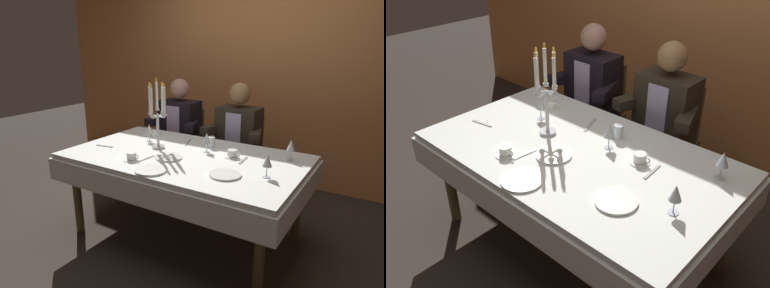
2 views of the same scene
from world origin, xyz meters
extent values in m
plane|color=#322A24|center=(0.00, 0.00, 0.00)|extent=(12.00, 12.00, 0.00)
cube|color=#CA7C44|center=(0.00, 1.66, 1.35)|extent=(6.00, 0.12, 2.70)
cube|color=white|center=(0.00, 0.00, 0.72)|extent=(1.90, 1.10, 0.04)
cube|color=white|center=(0.00, 0.00, 0.61)|extent=(1.94, 1.14, 0.18)
cylinder|color=brown|center=(-0.83, -0.43, 0.35)|extent=(0.07, 0.07, 0.70)
cylinder|color=brown|center=(0.83, -0.43, 0.35)|extent=(0.07, 0.07, 0.70)
cylinder|color=brown|center=(-0.83, 0.43, 0.35)|extent=(0.07, 0.07, 0.70)
cylinder|color=brown|center=(0.83, 0.43, 0.35)|extent=(0.07, 0.07, 0.70)
cylinder|color=silver|center=(-0.29, 0.04, 0.75)|extent=(0.11, 0.11, 0.02)
cylinder|color=silver|center=(-0.29, 0.04, 0.90)|extent=(0.02, 0.02, 0.28)
cylinder|color=silver|center=(-0.29, 0.04, 1.08)|extent=(0.04, 0.04, 0.02)
cylinder|color=white|center=(-0.29, 0.04, 1.20)|extent=(0.02, 0.02, 0.22)
ellipsoid|color=yellow|center=(-0.29, 0.04, 1.32)|extent=(0.02, 0.02, 0.03)
cylinder|color=silver|center=(-0.26, 0.04, 1.02)|extent=(0.07, 0.01, 0.01)
cylinder|color=silver|center=(-0.22, 0.04, 1.04)|extent=(0.04, 0.04, 0.02)
cylinder|color=white|center=(-0.22, 0.04, 1.16)|extent=(0.02, 0.02, 0.22)
ellipsoid|color=yellow|center=(-0.22, 0.04, 1.28)|extent=(0.02, 0.02, 0.03)
cylinder|color=silver|center=(-0.29, 0.07, 1.02)|extent=(0.01, 0.08, 0.01)
cylinder|color=silver|center=(-0.29, 0.11, 1.04)|extent=(0.04, 0.04, 0.02)
cylinder|color=white|center=(-0.29, 0.11, 1.16)|extent=(0.02, 0.02, 0.22)
ellipsoid|color=yellow|center=(-0.29, 0.11, 1.28)|extent=(0.02, 0.02, 0.03)
cylinder|color=silver|center=(-0.33, 0.04, 1.02)|extent=(0.07, 0.01, 0.01)
cylinder|color=silver|center=(-0.37, 0.04, 1.04)|extent=(0.04, 0.04, 0.02)
cylinder|color=white|center=(-0.37, 0.04, 1.16)|extent=(0.02, 0.02, 0.22)
ellipsoid|color=yellow|center=(-0.37, 0.04, 1.28)|extent=(0.02, 0.02, 0.03)
cylinder|color=silver|center=(-0.29, 0.00, 1.02)|extent=(0.01, 0.07, 0.01)
cylinder|color=silver|center=(-0.29, -0.04, 1.04)|extent=(0.04, 0.04, 0.02)
cylinder|color=white|center=(-0.29, -0.04, 1.16)|extent=(0.02, 0.02, 0.22)
ellipsoid|color=yellow|center=(-0.29, -0.04, 1.28)|extent=(0.02, 0.02, 0.03)
cylinder|color=white|center=(-0.06, -0.13, 0.75)|extent=(0.22, 0.22, 0.01)
cylinder|color=white|center=(0.48, -0.23, 0.75)|extent=(0.22, 0.22, 0.01)
cylinder|color=white|center=(-0.01, -0.43, 0.75)|extent=(0.23, 0.23, 0.01)
cylinder|color=silver|center=(0.77, 0.32, 0.74)|extent=(0.06, 0.06, 0.00)
cylinder|color=silver|center=(0.77, 0.32, 0.78)|extent=(0.01, 0.01, 0.07)
cone|color=silver|center=(0.77, 0.32, 0.86)|extent=(0.07, 0.07, 0.08)
cylinder|color=maroon|center=(0.77, 0.32, 0.84)|extent=(0.04, 0.04, 0.03)
cylinder|color=silver|center=(0.12, 0.16, 0.74)|extent=(0.06, 0.06, 0.00)
cylinder|color=silver|center=(0.12, 0.16, 0.78)|extent=(0.01, 0.01, 0.07)
cone|color=silver|center=(0.12, 0.16, 0.86)|extent=(0.07, 0.07, 0.08)
cylinder|color=#E0D172|center=(0.12, 0.16, 0.84)|extent=(0.04, 0.04, 0.03)
cylinder|color=silver|center=(0.73, -0.11, 0.74)|extent=(0.06, 0.06, 0.00)
cylinder|color=silver|center=(0.73, -0.11, 0.78)|extent=(0.01, 0.01, 0.07)
cone|color=silver|center=(0.73, -0.11, 0.86)|extent=(0.07, 0.07, 0.08)
cylinder|color=silver|center=(-0.48, 0.15, 0.74)|extent=(0.06, 0.06, 0.00)
cylinder|color=silver|center=(-0.48, 0.15, 0.78)|extent=(0.01, 0.01, 0.07)
cone|color=silver|center=(-0.48, 0.15, 0.86)|extent=(0.07, 0.07, 0.08)
cylinder|color=#E0D172|center=(-0.48, 0.15, 0.84)|extent=(0.04, 0.04, 0.03)
cylinder|color=silver|center=(0.08, 0.30, 0.79)|extent=(0.06, 0.06, 0.09)
cylinder|color=white|center=(-0.28, -0.32, 0.74)|extent=(0.12, 0.12, 0.01)
cylinder|color=white|center=(-0.28, -0.32, 0.77)|extent=(0.08, 0.08, 0.05)
torus|color=white|center=(-0.23, -0.32, 0.78)|extent=(0.04, 0.01, 0.04)
cylinder|color=white|center=(-0.55, 0.33, 0.74)|extent=(0.12, 0.12, 0.01)
cylinder|color=white|center=(-0.55, 0.33, 0.77)|extent=(0.08, 0.08, 0.05)
torus|color=white|center=(-0.50, 0.33, 0.78)|extent=(0.04, 0.01, 0.04)
cylinder|color=white|center=(0.35, 0.15, 0.74)|extent=(0.12, 0.12, 0.01)
cylinder|color=white|center=(0.35, 0.15, 0.77)|extent=(0.08, 0.08, 0.05)
torus|color=white|center=(0.40, 0.15, 0.78)|extent=(0.04, 0.01, 0.04)
cube|color=#B7B7BC|center=(-0.20, -0.24, 0.74)|extent=(0.03, 0.17, 0.01)
cube|color=#B7B7BC|center=(-0.72, -0.17, 0.74)|extent=(0.17, 0.05, 0.01)
cube|color=#B7B7BC|center=(0.46, 0.12, 0.74)|extent=(0.03, 0.17, 0.01)
cube|color=#B7B7BC|center=(-0.16, 0.31, 0.74)|extent=(0.08, 0.19, 0.01)
cylinder|color=brown|center=(-0.81, 0.70, 0.21)|extent=(0.04, 0.04, 0.42)
cylinder|color=brown|center=(-0.45, 0.70, 0.21)|extent=(0.04, 0.04, 0.42)
cylinder|color=brown|center=(-0.81, 1.06, 0.21)|extent=(0.04, 0.04, 0.42)
cylinder|color=brown|center=(-0.45, 1.06, 0.21)|extent=(0.04, 0.04, 0.42)
cube|color=brown|center=(-0.63, 0.88, 0.44)|extent=(0.42, 0.42, 0.04)
cube|color=brown|center=(-0.63, 1.07, 0.68)|extent=(0.38, 0.04, 0.44)
cube|color=black|center=(-0.63, 0.88, 0.73)|extent=(0.42, 0.26, 0.54)
cube|color=#C2A8D4|center=(-0.63, 0.75, 0.76)|extent=(0.16, 0.01, 0.40)
sphere|color=tan|center=(-0.63, 0.88, 1.14)|extent=(0.21, 0.21, 0.21)
cube|color=black|center=(-0.85, 0.78, 0.77)|extent=(0.19, 0.34, 0.08)
cube|color=black|center=(-0.41, 0.78, 0.77)|extent=(0.19, 0.34, 0.08)
cylinder|color=brown|center=(-0.10, 0.70, 0.21)|extent=(0.04, 0.04, 0.42)
cylinder|color=brown|center=(0.26, 0.70, 0.21)|extent=(0.04, 0.04, 0.42)
cylinder|color=brown|center=(-0.10, 1.06, 0.21)|extent=(0.04, 0.04, 0.42)
cylinder|color=brown|center=(0.26, 1.06, 0.21)|extent=(0.04, 0.04, 0.42)
cube|color=brown|center=(0.08, 0.88, 0.44)|extent=(0.42, 0.42, 0.04)
cube|color=brown|center=(0.08, 1.07, 0.68)|extent=(0.38, 0.04, 0.44)
cube|color=#2E261C|center=(0.08, 0.88, 0.73)|extent=(0.42, 0.26, 0.54)
cube|color=#BEB0D7|center=(0.08, 0.75, 0.76)|extent=(0.16, 0.01, 0.40)
sphere|color=#9E7247|center=(0.08, 0.88, 1.14)|extent=(0.21, 0.21, 0.21)
cube|color=#2E261C|center=(-0.14, 0.78, 0.77)|extent=(0.19, 0.34, 0.08)
cube|color=#2E261C|center=(0.30, 0.78, 0.77)|extent=(0.19, 0.34, 0.08)
camera|label=1|loc=(1.45, -2.22, 1.63)|focal=32.23mm
camera|label=2|loc=(1.44, -1.56, 2.03)|focal=38.32mm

